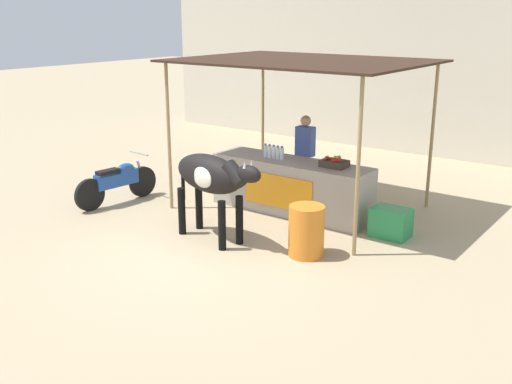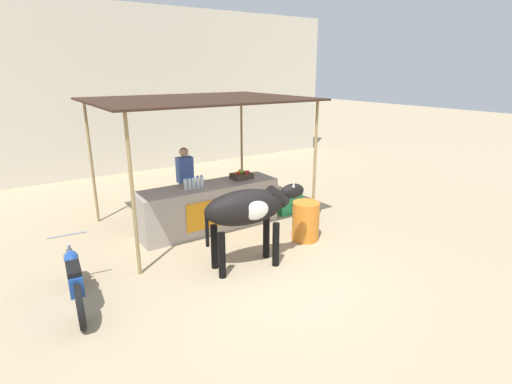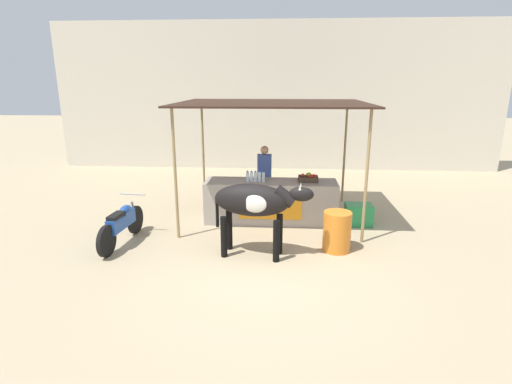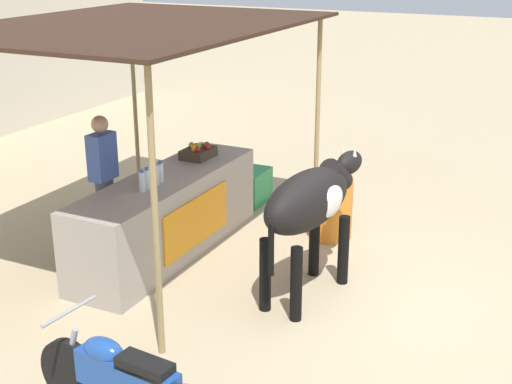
# 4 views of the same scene
# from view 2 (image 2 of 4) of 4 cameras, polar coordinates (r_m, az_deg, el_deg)

# --- Properties ---
(ground_plane) EXTENTS (60.00, 60.00, 0.00)m
(ground_plane) POSITION_cam_2_polar(r_m,az_deg,el_deg) (6.92, 1.94, -10.92)
(ground_plane) COLOR tan
(building_wall_far) EXTENTS (16.00, 0.50, 5.19)m
(building_wall_far) POSITION_cam_2_polar(r_m,az_deg,el_deg) (13.66, -18.98, 13.45)
(building_wall_far) COLOR beige
(building_wall_far) RESTS_ON ground
(stall_counter) EXTENTS (3.00, 0.82, 0.96)m
(stall_counter) POSITION_cam_2_polar(r_m,az_deg,el_deg) (8.46, -6.71, -2.13)
(stall_counter) COLOR #9E9389
(stall_counter) RESTS_ON ground
(stall_awning) EXTENTS (4.20, 3.20, 2.70)m
(stall_awning) POSITION_cam_2_polar(r_m,az_deg,el_deg) (8.30, -8.20, 12.39)
(stall_awning) COLOR #382319
(stall_awning) RESTS_ON ground
(water_bottle_row) EXTENTS (0.43, 0.07, 0.25)m
(water_bottle_row) POSITION_cam_2_polar(r_m,az_deg,el_deg) (8.10, -8.90, 1.31)
(water_bottle_row) COLOR silver
(water_bottle_row) RESTS_ON stall_counter
(fruit_crate) EXTENTS (0.44, 0.32, 0.18)m
(fruit_crate) POSITION_cam_2_polar(r_m,az_deg,el_deg) (8.74, -2.06, 2.40)
(fruit_crate) COLOR #3F3326
(fruit_crate) RESTS_ON stall_counter
(vendor_behind_counter) EXTENTS (0.34, 0.22, 1.65)m
(vendor_behind_counter) POSITION_cam_2_polar(r_m,az_deg,el_deg) (8.93, -10.04, 1.23)
(vendor_behind_counter) COLOR #383842
(vendor_behind_counter) RESTS_ON ground
(cooler_box) EXTENTS (0.60, 0.44, 0.48)m
(cooler_box) POSITION_cam_2_polar(r_m,az_deg,el_deg) (9.48, 4.42, -1.47)
(cooler_box) COLOR #268C4C
(cooler_box) RESTS_ON ground
(water_barrel) EXTENTS (0.53, 0.53, 0.78)m
(water_barrel) POSITION_cam_2_polar(r_m,az_deg,el_deg) (7.95, 7.10, -4.14)
(water_barrel) COLOR orange
(water_barrel) RESTS_ON ground
(cow) EXTENTS (1.85, 0.72, 1.44)m
(cow) POSITION_cam_2_polar(r_m,az_deg,el_deg) (6.61, -1.04, -2.51)
(cow) COLOR black
(cow) RESTS_ON ground
(motorcycle_parked) EXTENTS (0.55, 1.80, 0.90)m
(motorcycle_parked) POSITION_cam_2_polar(r_m,az_deg,el_deg) (6.34, -24.52, -11.00)
(motorcycle_parked) COLOR black
(motorcycle_parked) RESTS_ON ground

